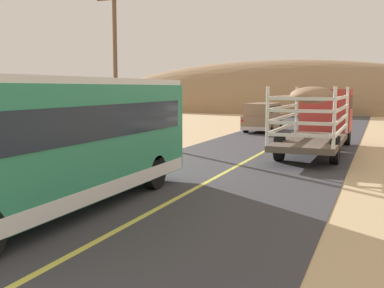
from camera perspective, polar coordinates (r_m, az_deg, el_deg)
name	(u,v)px	position (r m, az deg, el deg)	size (l,w,h in m)	color
livestock_truck	(321,113)	(23.54, 15.52, 3.72)	(2.53, 9.70, 3.02)	#B2332D
bus	(50,141)	(11.52, -16.93, 0.39)	(2.54, 10.00, 3.21)	#2D8C66
car_far	(263,116)	(32.35, 8.66, 3.43)	(1.90, 4.62, 1.93)	#8C7259
power_pole_mid	(115,59)	(27.52, -9.36, 10.15)	(2.20, 0.24, 8.60)	brown
distant_hill	(280,111)	(60.99, 10.70, 3.96)	(53.73, 17.04, 12.98)	#957553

